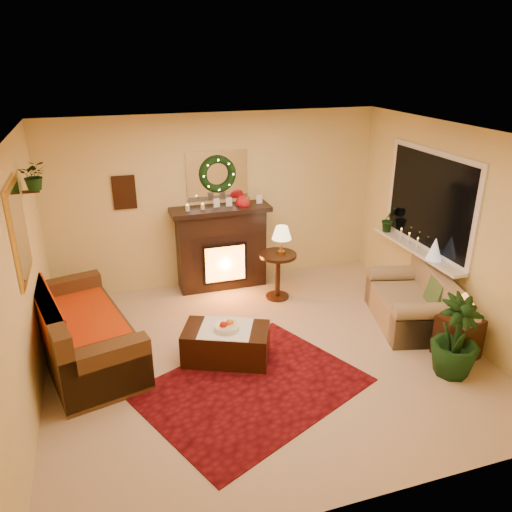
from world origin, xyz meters
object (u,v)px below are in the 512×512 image
object	(u,v)px
loveseat	(409,294)
side_table_round	(278,277)
fireplace	(221,252)
coffee_table	(226,344)
end_table_square	(458,336)
sofa	(83,325)

from	to	relation	value
loveseat	side_table_round	bearing A→B (deg)	153.17
fireplace	loveseat	xyz separation A→B (m)	(2.08, -1.89, -0.13)
side_table_round	coffee_table	size ratio (longest dim) A/B	0.71
fireplace	end_table_square	xyz separation A→B (m)	(2.20, -2.75, -0.28)
loveseat	coffee_table	bearing A→B (deg)	-163.12
side_table_round	loveseat	bearing A→B (deg)	-41.22
fireplace	coffee_table	world-z (taller)	fireplace
sofa	end_table_square	world-z (taller)	sofa
sofa	loveseat	world-z (taller)	sofa
sofa	end_table_square	size ratio (longest dim) A/B	4.11
fireplace	end_table_square	distance (m)	3.53
side_table_round	sofa	bearing A→B (deg)	-164.31
side_table_round	end_table_square	distance (m)	2.59
end_table_square	coffee_table	bearing A→B (deg)	164.00
end_table_square	coffee_table	distance (m)	2.75
coffee_table	sofa	bearing A→B (deg)	-176.43
coffee_table	end_table_square	bearing A→B (deg)	7.68
coffee_table	side_table_round	bearing A→B (deg)	73.54
sofa	coffee_table	size ratio (longest dim) A/B	2.13
sofa	fireplace	world-z (taller)	fireplace
side_table_round	end_table_square	size ratio (longest dim) A/B	1.36
loveseat	end_table_square	xyz separation A→B (m)	(0.12, -0.87, -0.15)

